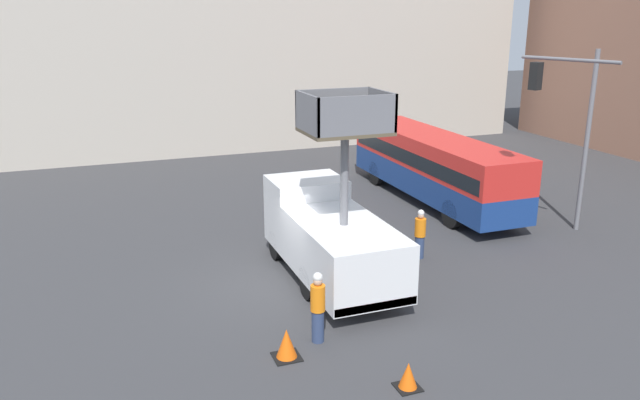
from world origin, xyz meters
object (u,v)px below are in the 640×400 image
Objects in this scene: utility_truck at (329,233)px; traffic_cone_near_truck at (287,344)px; city_bus at (433,163)px; traffic_cone_mid_road at (408,376)px; road_worker_near_truck at (318,307)px; road_worker_directing at (420,234)px; traffic_light_pole at (572,114)px.

traffic_cone_near_truck is (-2.73, -4.12, -1.17)m from utility_truck.
city_bus is 14.98m from traffic_cone_mid_road.
traffic_cone_mid_road is at bearing 164.07° from city_bus.
traffic_cone_mid_road is (2.17, -2.20, -0.06)m from traffic_cone_near_truck.
road_worker_near_truck is at bearing 25.64° from traffic_cone_near_truck.
utility_truck is at bearing 146.65° from city_bus.
road_worker_near_truck is 1.10× the size of road_worker_directing.
city_bus is at bearing -144.92° from road_worker_directing.
utility_truck is 3.46× the size of road_worker_near_truck.
road_worker_near_truck reaches higher than traffic_cone_mid_road.
city_bus is at bearing -89.60° from road_worker_near_truck.
traffic_cone_mid_road is (-10.13, -6.91, -4.35)m from traffic_light_pole.
city_bus reaches higher than road_worker_near_truck.
utility_truck is 5.08m from traffic_cone_near_truck.
road_worker_near_truck is at bearing 113.78° from traffic_cone_mid_road.
road_worker_directing is 2.28× the size of traffic_cone_near_truck.
city_bus is 17.47× the size of traffic_cone_mid_road.
road_worker_near_truck is 3.00m from traffic_cone_mid_road.
traffic_light_pole reaches higher than utility_truck.
road_worker_near_truck is 2.51× the size of traffic_cone_near_truck.
utility_truck reaches higher than road_worker_directing.
city_bus is 1.61× the size of traffic_light_pole.
city_bus is 13.51m from road_worker_near_truck.
utility_truck is at bearing 56.52° from traffic_cone_near_truck.
utility_truck is 3.81× the size of road_worker_directing.
road_worker_directing is 7.98m from traffic_cone_mid_road.
utility_truck is at bearing 85.02° from traffic_cone_mid_road.
city_bus is (7.40, 6.29, 0.24)m from utility_truck.
road_worker_near_truck is at bearing 153.71° from city_bus.
city_bus is at bearing 57.78° from traffic_cone_mid_road.
road_worker_directing is 2.74× the size of traffic_cone_mid_road.
traffic_cone_mid_road is at bearing -45.33° from traffic_cone_near_truck.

